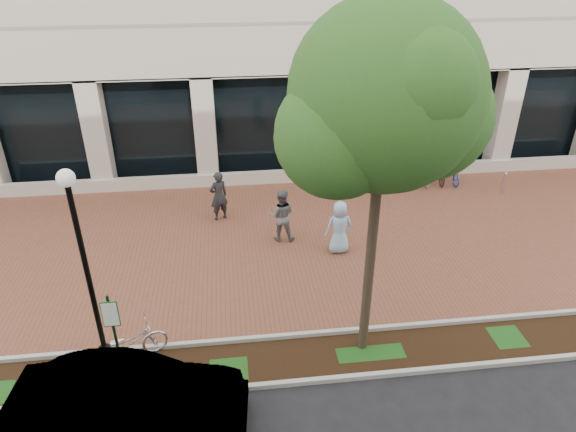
{
  "coord_description": "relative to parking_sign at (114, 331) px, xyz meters",
  "views": [
    {
      "loc": [
        -1.15,
        -14.0,
        8.64
      ],
      "look_at": [
        0.47,
        -0.8,
        1.36
      ],
      "focal_mm": 32.0,
      "sensor_mm": 36.0,
      "label": 1
    }
  ],
  "objects": [
    {
      "name": "sedan_near_curb",
      "position": [
        0.35,
        -1.22,
        -0.81
      ],
      "size": [
        4.63,
        1.99,
        1.48
      ],
      "primitive_type": "imported",
      "rotation": [
        0.0,
        0.0,
        1.48
      ],
      "color": "silver",
      "rests_on": "ground"
    },
    {
      "name": "brick_plaza",
      "position": [
        3.7,
        5.57,
        -1.55
      ],
      "size": [
        40.0,
        9.0,
        0.01
      ],
      "primitive_type": "cube",
      "color": "brown",
      "rests_on": "ground"
    },
    {
      "name": "ground",
      "position": [
        3.7,
        5.57,
        -1.55
      ],
      "size": [
        120.0,
        120.0,
        0.0
      ],
      "primitive_type": "plane",
      "color": "black",
      "rests_on": "ground"
    },
    {
      "name": "parking_sign",
      "position": [
        0.0,
        0.0,
        0.0
      ],
      "size": [
        0.34,
        0.07,
        2.44
      ],
      "rotation": [
        0.0,
        0.0,
        0.02
      ],
      "color": "#153B1A",
      "rests_on": "ground"
    },
    {
      "name": "curb_street_side",
      "position": [
        3.7,
        -0.43,
        -1.49
      ],
      "size": [
        40.0,
        0.12,
        0.12
      ],
      "primitive_type": "cube",
      "color": "#AFAFA5",
      "rests_on": "ground"
    },
    {
      "name": "lamppost",
      "position": [
        -0.58,
        0.94,
        1.13
      ],
      "size": [
        0.36,
        0.36,
        4.77
      ],
      "color": "black",
      "rests_on": "ground"
    },
    {
      "name": "pedestrian_right",
      "position": [
        5.75,
        4.79,
        -0.7
      ],
      "size": [
        0.85,
        0.57,
        1.7
      ],
      "primitive_type": "imported",
      "rotation": [
        0.0,
        0.0,
        3.18
      ],
      "color": "#9AC2E6",
      "rests_on": "ground"
    },
    {
      "name": "bike_rack_cluster",
      "position": [
        10.21,
        9.39,
        -1.08
      ],
      "size": [
        3.06,
        1.82,
        1.01
      ],
      "rotation": [
        0.0,
        0.0,
        -0.16
      ],
      "color": "black",
      "rests_on": "ground"
    },
    {
      "name": "curb_plaza_side",
      "position": [
        3.7,
        1.07,
        -1.49
      ],
      "size": [
        40.0,
        0.12,
        0.12
      ],
      "primitive_type": "cube",
      "color": "#AFAFA5",
      "rests_on": "ground"
    },
    {
      "name": "street_tree",
      "position": [
        5.5,
        0.59,
        4.29
      ],
      "size": [
        4.37,
        3.64,
        7.9
      ],
      "color": "#463828",
      "rests_on": "ground"
    },
    {
      "name": "pedestrian_mid",
      "position": [
        4.07,
        5.71,
        -0.67
      ],
      "size": [
        0.95,
        0.8,
        1.76
      ],
      "primitive_type": "imported",
      "rotation": [
        0.0,
        0.0,
        2.98
      ],
      "color": "slate",
      "rests_on": "ground"
    },
    {
      "name": "bollard",
      "position": [
        12.79,
        8.02,
        -1.1
      ],
      "size": [
        0.12,
        0.12,
        0.89
      ],
      "color": "#BDBDC2",
      "rests_on": "ground"
    },
    {
      "name": "locked_bicycle",
      "position": [
        0.01,
        0.79,
        -1.07
      ],
      "size": [
        1.93,
        1.22,
        0.96
      ],
      "primitive_type": "imported",
      "rotation": [
        0.0,
        0.0,
        1.92
      ],
      "color": "silver",
      "rests_on": "ground"
    },
    {
      "name": "planting_strip",
      "position": [
        3.7,
        0.32,
        -1.55
      ],
      "size": [
        40.0,
        1.5,
        0.01
      ],
      "primitive_type": "cube",
      "color": "black",
      "rests_on": "ground"
    },
    {
      "name": "pedestrian_left",
      "position": [
        2.11,
        7.32,
        -0.67
      ],
      "size": [
        0.76,
        0.66,
        1.77
      ],
      "primitive_type": "imported",
      "rotation": [
        0.0,
        0.0,
        3.58
      ],
      "color": "#242428",
      "rests_on": "ground"
    }
  ]
}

